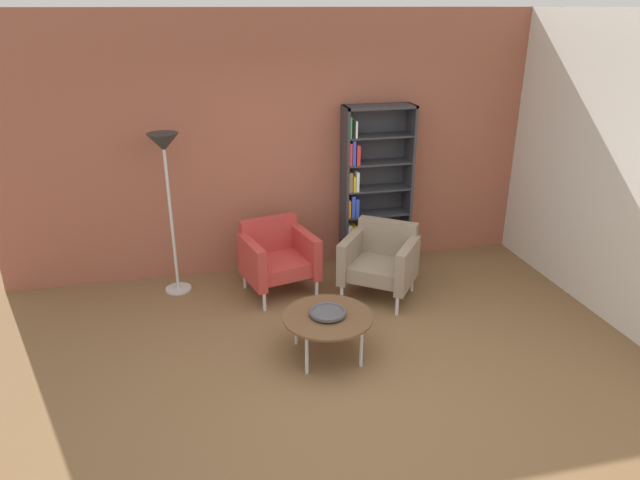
% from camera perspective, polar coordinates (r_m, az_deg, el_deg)
% --- Properties ---
extents(ground_plane, '(8.32, 8.32, 0.00)m').
position_cam_1_polar(ground_plane, '(4.95, 2.46, -13.90)').
color(ground_plane, brown).
extents(brick_back_panel, '(6.40, 0.12, 2.90)m').
position_cam_1_polar(brick_back_panel, '(6.56, -3.09, 9.33)').
color(brick_back_panel, '#9E5642').
rests_on(brick_back_panel, ground_plane).
extents(plaster_right_partition, '(0.12, 5.20, 2.90)m').
position_cam_1_polar(plaster_right_partition, '(6.13, 27.95, 5.81)').
color(plaster_right_partition, silver).
rests_on(plaster_right_partition, ground_plane).
extents(bookshelf_tall, '(0.80, 0.30, 1.90)m').
position_cam_1_polar(bookshelf_tall, '(6.71, 4.99, 4.93)').
color(bookshelf_tall, '#333338').
rests_on(bookshelf_tall, ground_plane).
extents(coffee_table_low, '(0.80, 0.80, 0.40)m').
position_cam_1_polar(coffee_table_low, '(5.08, 0.77, -7.80)').
color(coffee_table_low, brown).
rests_on(coffee_table_low, ground_plane).
extents(decorative_bowl, '(0.32, 0.32, 0.05)m').
position_cam_1_polar(decorative_bowl, '(5.05, 0.78, -7.17)').
color(decorative_bowl, '#4C4C51').
rests_on(decorative_bowl, coffee_table_low).
extents(armchair_spare_guest, '(0.85, 0.80, 0.78)m').
position_cam_1_polar(armchair_spare_guest, '(6.20, -4.29, -1.60)').
color(armchair_spare_guest, '#B73833').
rests_on(armchair_spare_guest, ground_plane).
extents(armchair_corner_red, '(0.95, 0.93, 0.78)m').
position_cam_1_polar(armchair_corner_red, '(6.13, 6.03, -1.94)').
color(armchair_corner_red, gray).
rests_on(armchair_corner_red, ground_plane).
extents(floor_lamp_torchiere, '(0.32, 0.32, 1.74)m').
position_cam_1_polar(floor_lamp_torchiere, '(6.06, -15.11, 7.49)').
color(floor_lamp_torchiere, silver).
rests_on(floor_lamp_torchiere, ground_plane).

